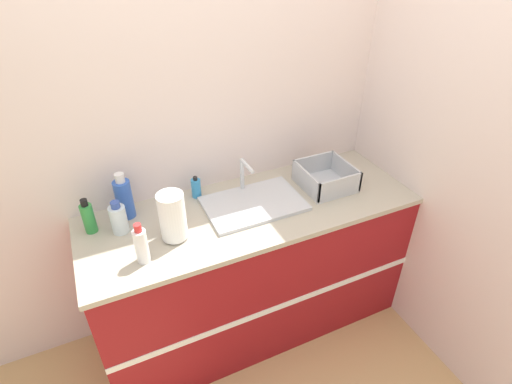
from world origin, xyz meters
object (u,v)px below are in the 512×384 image
at_px(bottle_clear, 119,219).
at_px(bottle_green, 88,218).
at_px(dish_rack, 325,179).
at_px(soap_dispenser, 196,188).
at_px(bottle_white_spray, 141,245).
at_px(bottle_blue, 124,198).
at_px(paper_towel_roll, 173,217).
at_px(sink, 253,202).

relative_size(bottle_clear, bottle_green, 0.94).
distance_m(dish_rack, soap_dispenser, 0.76).
xyz_separation_m(bottle_white_spray, bottle_green, (-0.20, 0.33, -0.01)).
bearing_deg(bottle_clear, bottle_white_spray, -76.73).
distance_m(bottle_clear, bottle_green, 0.15).
bearing_deg(soap_dispenser, dish_rack, -16.20).
height_order(bottle_white_spray, bottle_blue, bottle_blue).
bearing_deg(bottle_green, bottle_white_spray, -58.94).
xyz_separation_m(bottle_blue, bottle_green, (-0.19, -0.05, -0.03)).
bearing_deg(paper_towel_roll, bottle_blue, 122.97).
bearing_deg(bottle_clear, bottle_blue, 66.16).
bearing_deg(dish_rack, bottle_green, 174.05).
bearing_deg(bottle_blue, soap_dispenser, 3.02).
relative_size(sink, soap_dispenser, 4.14).
xyz_separation_m(dish_rack, bottle_white_spray, (-1.11, -0.19, 0.05)).
distance_m(dish_rack, bottle_white_spray, 1.12).
height_order(bottle_clear, soap_dispenser, bottle_clear).
distance_m(sink, bottle_green, 0.85).
relative_size(paper_towel_roll, bottle_clear, 1.41).
distance_m(dish_rack, bottle_clear, 1.17).
height_order(sink, dish_rack, sink).
bearing_deg(soap_dispenser, sink, -38.90).
xyz_separation_m(bottle_clear, bottle_green, (-0.13, 0.06, 0.01)).
height_order(dish_rack, bottle_blue, bottle_blue).
bearing_deg(sink, bottle_clear, 174.36).
relative_size(paper_towel_roll, bottle_green, 1.33).
distance_m(paper_towel_roll, bottle_blue, 0.34).
bearing_deg(bottle_green, bottle_clear, -25.67).
height_order(bottle_green, soap_dispenser, bottle_green).
distance_m(sink, bottle_clear, 0.71).
distance_m(bottle_clear, bottle_blue, 0.13).
bearing_deg(soap_dispenser, paper_towel_roll, -124.50).
xyz_separation_m(sink, soap_dispenser, (-0.26, 0.21, 0.04)).
relative_size(sink, bottle_white_spray, 2.54).
relative_size(bottle_blue, soap_dispenser, 2.01).
xyz_separation_m(dish_rack, bottle_blue, (-1.12, 0.19, 0.07)).
relative_size(dish_rack, bottle_clear, 1.65).
height_order(dish_rack, bottle_white_spray, bottle_white_spray).
distance_m(paper_towel_roll, dish_rack, 0.94).
relative_size(paper_towel_roll, bottle_blue, 0.98).
bearing_deg(bottle_clear, paper_towel_roll, -34.62).
relative_size(bottle_white_spray, soap_dispenser, 1.63).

